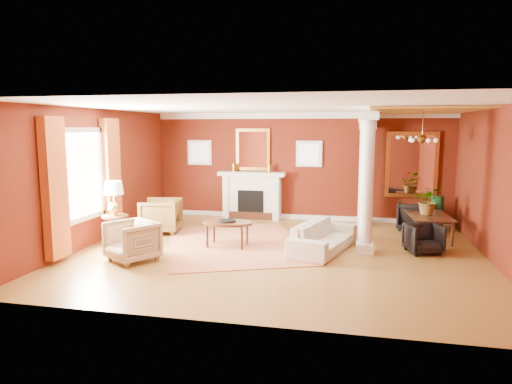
% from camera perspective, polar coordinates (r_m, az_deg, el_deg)
% --- Properties ---
extents(ground, '(8.00, 8.00, 0.00)m').
position_cam_1_polar(ground, '(9.32, 2.85, -7.49)').
color(ground, brown).
rests_on(ground, ground).
extents(room_shell, '(8.04, 7.04, 2.92)m').
position_cam_1_polar(room_shell, '(9.00, 2.94, 4.99)').
color(room_shell, '#55150B').
rests_on(room_shell, ground).
extents(fireplace, '(1.85, 0.42, 1.29)m').
position_cam_1_polar(fireplace, '(12.62, -0.52, -0.40)').
color(fireplace, white).
rests_on(fireplace, ground).
extents(overmantel_mirror, '(0.95, 0.07, 1.15)m').
position_cam_1_polar(overmantel_mirror, '(12.64, -0.39, 5.33)').
color(overmantel_mirror, '#C88A3B').
rests_on(overmantel_mirror, fireplace).
extents(flank_window_left, '(0.70, 0.07, 0.70)m').
position_cam_1_polar(flank_window_left, '(13.08, -7.05, 4.92)').
color(flank_window_left, white).
rests_on(flank_window_left, room_shell).
extents(flank_window_right, '(0.70, 0.07, 0.70)m').
position_cam_1_polar(flank_window_right, '(12.41, 6.65, 4.76)').
color(flank_window_right, white).
rests_on(flank_window_right, room_shell).
extents(left_window, '(0.21, 2.55, 2.60)m').
position_cam_1_polar(left_window, '(9.90, -20.56, 1.31)').
color(left_window, white).
rests_on(left_window, room_shell).
extents(column_front, '(0.36, 0.36, 2.80)m').
position_cam_1_polar(column_front, '(9.23, 13.69, 1.17)').
color(column_front, white).
rests_on(column_front, ground).
extents(column_back, '(0.36, 0.36, 2.80)m').
position_cam_1_polar(column_back, '(11.92, 13.36, 2.67)').
color(column_back, white).
rests_on(column_back, ground).
extents(header_beam, '(0.30, 3.20, 0.32)m').
position_cam_1_polar(header_beam, '(10.77, 13.68, 8.47)').
color(header_beam, white).
rests_on(header_beam, column_front).
extents(amber_ceiling, '(2.30, 3.40, 0.04)m').
position_cam_1_polar(amber_ceiling, '(10.72, 19.99, 9.57)').
color(amber_ceiling, gold).
rests_on(amber_ceiling, room_shell).
extents(dining_mirror, '(1.30, 0.07, 1.70)m').
position_cam_1_polar(dining_mirror, '(12.44, 18.88, 3.24)').
color(dining_mirror, '#C88A3B').
rests_on(dining_mirror, room_shell).
extents(chandelier, '(0.60, 0.62, 0.75)m').
position_cam_1_polar(chandelier, '(10.77, 20.06, 6.24)').
color(chandelier, olive).
rests_on(chandelier, room_shell).
extents(crown_trim, '(8.00, 0.08, 0.16)m').
position_cam_1_polar(crown_trim, '(12.42, 5.56, 9.49)').
color(crown_trim, white).
rests_on(crown_trim, room_shell).
extents(base_trim, '(8.00, 0.08, 0.12)m').
position_cam_1_polar(base_trim, '(12.65, 5.39, -3.11)').
color(base_trim, white).
rests_on(base_trim, ground).
extents(rug, '(3.97, 4.49, 0.01)m').
position_cam_1_polar(rug, '(9.92, -2.61, -6.49)').
color(rug, maroon).
rests_on(rug, ground).
extents(sofa, '(1.15, 2.10, 0.79)m').
position_cam_1_polar(sofa, '(9.39, 8.46, -4.97)').
color(sofa, beige).
rests_on(sofa, ground).
extents(armchair_leopard, '(0.96, 1.00, 0.90)m').
position_cam_1_polar(armchair_leopard, '(11.15, -11.84, -2.71)').
color(armchair_leopard, black).
rests_on(armchair_leopard, ground).
extents(armchair_stripe, '(1.09, 1.08, 0.83)m').
position_cam_1_polar(armchair_stripe, '(8.92, -15.24, -5.72)').
color(armchair_stripe, tan).
rests_on(armchair_stripe, ground).
extents(coffee_table, '(1.06, 1.06, 0.53)m').
position_cam_1_polar(coffee_table, '(9.64, -3.60, -3.99)').
color(coffee_table, black).
rests_on(coffee_table, ground).
extents(coffee_book, '(0.14, 0.08, 0.21)m').
position_cam_1_polar(coffee_book, '(9.58, -3.77, -3.16)').
color(coffee_book, black).
rests_on(coffee_book, coffee_table).
extents(side_table, '(0.55, 0.55, 1.38)m').
position_cam_1_polar(side_table, '(10.10, -17.29, -1.33)').
color(side_table, black).
rests_on(side_table, ground).
extents(dining_table, '(0.64, 1.59, 0.87)m').
position_cam_1_polar(dining_table, '(11.06, 20.87, -3.23)').
color(dining_table, black).
rests_on(dining_table, ground).
extents(dining_chair_near, '(0.77, 0.75, 0.65)m').
position_cam_1_polar(dining_chair_near, '(9.74, 20.22, -5.32)').
color(dining_chair_near, black).
rests_on(dining_chair_near, ground).
extents(dining_chair_far, '(0.83, 0.79, 0.76)m').
position_cam_1_polar(dining_chair_far, '(11.85, 19.04, -2.71)').
color(dining_chair_far, black).
rests_on(dining_chair_far, ground).
extents(green_urn, '(0.35, 0.35, 0.83)m').
position_cam_1_polar(green_urn, '(12.24, 21.66, -2.75)').
color(green_urn, '#133B1B').
rests_on(green_urn, ground).
extents(potted_plant, '(0.72, 0.76, 0.50)m').
position_cam_1_polar(potted_plant, '(10.90, 20.84, 0.28)').
color(potted_plant, '#26591E').
rests_on(potted_plant, dining_table).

